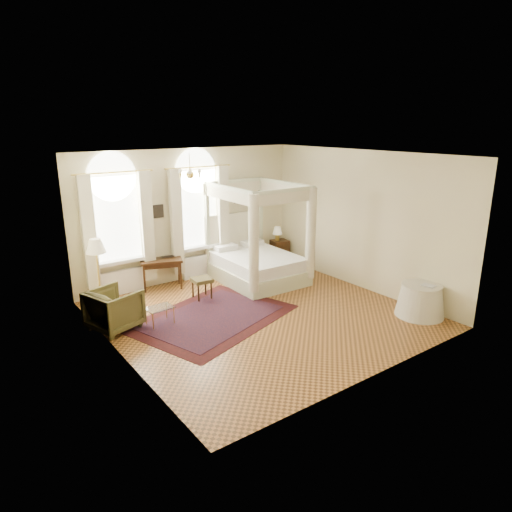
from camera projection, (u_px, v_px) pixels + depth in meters
The scene contains 18 objects.
ground at pixel (261, 315), 9.62m from camera, with size 6.00×6.00×0.00m, color #AF6E32.
room_walls at pixel (261, 223), 9.06m from camera, with size 6.00×6.00×6.00m.
window_left at pixel (118, 233), 10.35m from camera, with size 1.62×0.27×3.29m.
window_right at pixel (199, 221), 11.54m from camera, with size 1.62×0.27×3.29m.
chandelier at pixel (190, 173), 9.22m from camera, with size 0.51×0.45×0.50m.
wall_pictures at pixel (193, 206), 11.44m from camera, with size 2.54×0.03×0.39m.
canopy_bed at pixel (258, 259), 11.54m from camera, with size 1.93×2.34×2.47m.
nightstand at pixel (280, 251), 13.15m from camera, with size 0.45×0.41×0.65m, color #341F0E.
nightstand_lamp at pixel (277, 231), 12.99m from camera, with size 0.27×0.27×0.40m.
writing_desk at pixel (161, 264), 10.99m from camera, with size 1.09×0.81×0.73m.
laptop at pixel (168, 256), 11.18m from camera, with size 0.34×0.22×0.03m, color black.
stool at pixel (202, 281), 10.40m from camera, with size 0.46×0.46×0.49m.
armchair at pixel (114, 309), 8.87m from camera, with size 0.86×0.89×0.81m, color #48411E.
coffee_table at pixel (160, 309), 9.08m from camera, with size 0.55×0.40×0.36m.
floor_lamp at pixel (96, 250), 9.48m from camera, with size 0.41×0.41×1.58m.
oriental_rug at pixel (212, 317), 9.46m from camera, with size 3.74×3.16×0.01m.
side_table at pixel (420, 300), 9.50m from camera, with size 1.00×1.00×0.68m.
book at pixel (426, 287), 9.23m from camera, with size 0.19×0.26×0.02m, color black.
Camera 1 is at (-5.32, -7.11, 3.91)m, focal length 32.00 mm.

